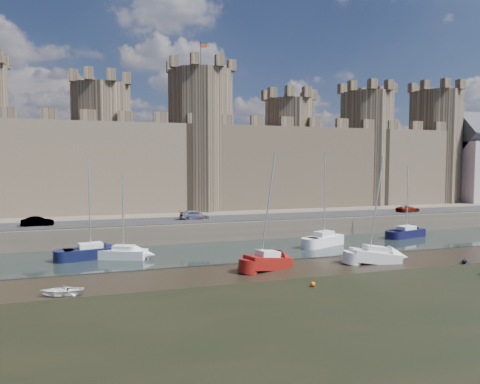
{
  "coord_description": "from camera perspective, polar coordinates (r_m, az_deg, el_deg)",
  "views": [
    {
      "loc": [
        -13.16,
        -23.16,
        10.17
      ],
      "look_at": [
        0.8,
        22.0,
        7.05
      ],
      "focal_mm": 32.0,
      "sensor_mm": 36.0,
      "label": 1
    }
  ],
  "objects": [
    {
      "name": "quay",
      "position": [
        84.66,
        -8.15,
        -2.31
      ],
      "size": [
        160.0,
        60.0,
        2.5
      ],
      "primitive_type": "cube",
      "color": "#4C443A",
      "rests_on": "ground"
    },
    {
      "name": "sailboat_4",
      "position": [
        41.93,
        3.76,
        -9.13
      ],
      "size": [
        5.21,
        3.39,
        11.36
      ],
      "rotation": [
        0.0,
        0.0,
        0.34
      ],
      "color": "maroon",
      "rests_on": "ground"
    },
    {
      "name": "car_2",
      "position": [
        59.22,
        -6.02,
        -3.09
      ],
      "size": [
        4.35,
        1.99,
        1.23
      ],
      "primitive_type": "imported",
      "rotation": [
        0.0,
        0.0,
        1.63
      ],
      "color": "gray",
      "rests_on": "quay"
    },
    {
      "name": "sailboat_3",
      "position": [
        63.55,
        21.31,
        -5.0
      ],
      "size": [
        5.91,
        3.49,
        9.72
      ],
      "rotation": [
        0.0,
        0.0,
        0.26
      ],
      "color": "black",
      "rests_on": "ground"
    },
    {
      "name": "sailboat_0",
      "position": [
        47.57,
        -15.25,
        -7.81
      ],
      "size": [
        5.14,
        3.58,
        8.97
      ],
      "rotation": [
        0.0,
        0.0,
        -0.4
      ],
      "color": "silver",
      "rests_on": "ground"
    },
    {
      "name": "seaweed_patch",
      "position": [
        23.89,
        19.75,
        -21.64
      ],
      "size": [
        70.0,
        34.0,
        0.01
      ],
      "primitive_type": "cube",
      "color": "black",
      "rests_on": "ground"
    },
    {
      "name": "sailboat_1",
      "position": [
        48.57,
        -19.29,
        -7.52
      ],
      "size": [
        5.66,
        3.14,
        10.72
      ],
      "rotation": [
        0.0,
        0.0,
        0.21
      ],
      "color": "black",
      "rests_on": "ground"
    },
    {
      "name": "water_channel",
      "position": [
        49.99,
        -1.57,
        -7.92
      ],
      "size": [
        160.0,
        12.0,
        0.08
      ],
      "primitive_type": "cube",
      "color": "black",
      "rests_on": "ground"
    },
    {
      "name": "buoy_1",
      "position": [
        36.7,
        9.68,
        -12.02
      ],
      "size": [
        0.42,
        0.42,
        0.42
      ],
      "primitive_type": "sphere",
      "color": "#F35C0A",
      "rests_on": "ground"
    },
    {
      "name": "castle",
      "position": [
        72.26,
        -7.22,
        4.94
      ],
      "size": [
        108.5,
        11.0,
        29.0
      ],
      "color": "#42382B",
      "rests_on": "quay"
    },
    {
      "name": "car_1",
      "position": [
        58.0,
        -25.39,
        -3.58
      ],
      "size": [
        3.76,
        1.48,
        1.22
      ],
      "primitive_type": "imported",
      "rotation": [
        0.0,
        0.0,
        1.62
      ],
      "color": "gray",
      "rests_on": "quay"
    },
    {
      "name": "car_3",
      "position": [
        72.69,
        21.49,
        -2.12
      ],
      "size": [
        4.0,
        2.14,
        1.07
      ],
      "primitive_type": "imported",
      "rotation": [
        0.0,
        0.0,
        1.67
      ],
      "color": "gray",
      "rests_on": "quay"
    },
    {
      "name": "ground",
      "position": [
        28.51,
        12.15,
        -17.21
      ],
      "size": [
        160.0,
        160.0,
        0.0
      ],
      "primitive_type": "plane",
      "color": "black",
      "rests_on": "ground"
    },
    {
      "name": "road",
      "position": [
        59.14,
        -4.19,
        -3.64
      ],
      "size": [
        160.0,
        7.0,
        0.1
      ],
      "primitive_type": "cube",
      "color": "black",
      "rests_on": "quay"
    },
    {
      "name": "sailboat_5",
      "position": [
        46.57,
        17.59,
        -8.04
      ],
      "size": [
        5.3,
        2.7,
        10.92
      ],
      "rotation": [
        0.0,
        0.0,
        -0.15
      ],
      "color": "white",
      "rests_on": "ground"
    },
    {
      "name": "sailboat_2",
      "position": [
        53.99,
        11.13,
        -6.2
      ],
      "size": [
        5.65,
        3.91,
        11.36
      ],
      "rotation": [
        0.0,
        0.0,
        0.39
      ],
      "color": "white",
      "rests_on": "ground"
    },
    {
      "name": "dinghy_6",
      "position": [
        36.63,
        -22.63,
        -12.11
      ],
      "size": [
        3.25,
        2.39,
        0.65
      ],
      "primitive_type": "imported",
      "rotation": [
        1.57,
        0.0,
        4.67
      ],
      "color": "silver",
      "rests_on": "ground"
    },
    {
      "name": "dinghy_7",
      "position": [
        49.6,
        27.74,
        -8.15
      ],
      "size": [
        1.44,
        1.38,
        0.59
      ],
      "primitive_type": "imported",
      "rotation": [
        1.57,
        0.0,
        2.06
      ],
      "color": "black",
      "rests_on": "ground"
    }
  ]
}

